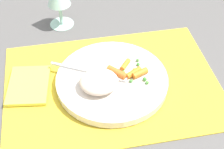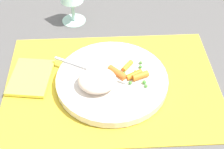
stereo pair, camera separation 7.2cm
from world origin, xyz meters
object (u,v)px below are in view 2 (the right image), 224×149
at_px(rice_mound, 97,80).
at_px(carrot_portion, 128,73).
at_px(plate, 112,80).
at_px(napkin, 31,77).
at_px(fork, 97,72).

distance_m(rice_mound, carrot_portion, 0.08).
relative_size(plate, rice_mound, 3.00).
bearing_deg(rice_mound, plate, 35.00).
bearing_deg(napkin, rice_mound, -17.32).
relative_size(rice_mound, fork, 0.50).
bearing_deg(napkin, plate, -7.62).
xyz_separation_m(carrot_portion, fork, (-0.07, 0.01, -0.00)).
bearing_deg(fork, rice_mound, -89.87).
bearing_deg(rice_mound, carrot_portion, 22.26).
distance_m(carrot_portion, fork, 0.07).
distance_m(fork, napkin, 0.17).
height_order(rice_mound, napkin, rice_mound).
xyz_separation_m(plate, carrot_portion, (0.04, 0.01, 0.02)).
relative_size(plate, napkin, 2.16).
xyz_separation_m(plate, fork, (-0.04, 0.02, 0.01)).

